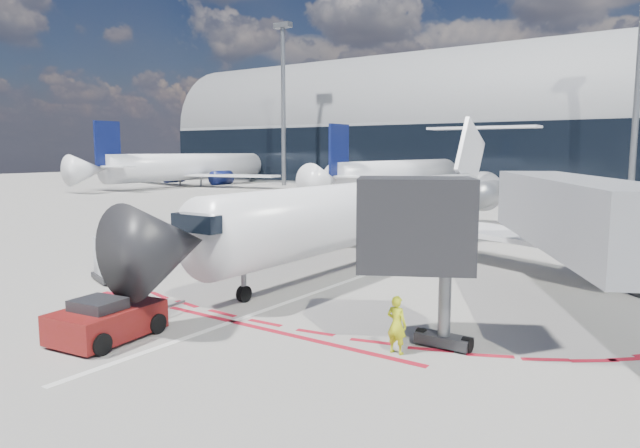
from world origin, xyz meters
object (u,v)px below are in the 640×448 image
Objects in this scene: pushback_tug at (106,320)px; ramp_worker at (397,325)px; uld_container at (116,259)px; regional_jet at (390,207)px.

pushback_tug is 3.08× the size of ramp_worker.
regional_jet is at bearing 79.01° from uld_container.
pushback_tug is at bearing 30.65° from ramp_worker.
ramp_worker is at bearing 19.72° from pushback_tug.
uld_container is at bearing -0.75° from ramp_worker.
ramp_worker is (7.23, -13.19, -1.83)m from regional_jet.
ramp_worker is (7.74, 3.89, 0.25)m from pushback_tug.
pushback_tug is 8.28m from uld_container.
ramp_worker is at bearing -61.28° from regional_jet.
uld_container is (-14.28, 1.17, 0.11)m from ramp_worker.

